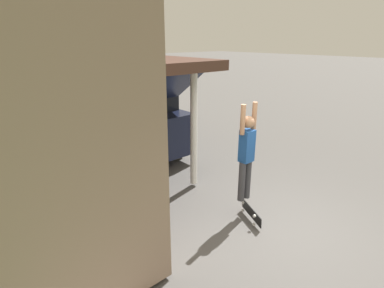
{
  "coord_description": "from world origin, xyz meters",
  "views": [
    {
      "loc": [
        -4.25,
        -2.55,
        3.37
      ],
      "look_at": [
        -0.05,
        2.32,
        1.1
      ],
      "focal_mm": 28.0,
      "sensor_mm": 36.0,
      "label": 1
    }
  ],
  "objects_px": {
    "car_down_street": "(36,79)",
    "skateboard": "(251,212)",
    "suv_parked": "(121,115)",
    "skateboarder": "(246,152)"
  },
  "relations": [
    {
      "from": "car_down_street",
      "to": "skateboard",
      "type": "xyz_separation_m",
      "value": [
        -1.51,
        -20.65,
        -0.5
      ]
    },
    {
      "from": "suv_parked",
      "to": "skateboard",
      "type": "xyz_separation_m",
      "value": [
        -0.06,
        -5.19,
        -0.97
      ]
    },
    {
      "from": "car_down_street",
      "to": "skateboarder",
      "type": "relative_size",
      "value": 2.22
    },
    {
      "from": "skateboarder",
      "to": "skateboard",
      "type": "relative_size",
      "value": 2.66
    },
    {
      "from": "suv_parked",
      "to": "skateboarder",
      "type": "distance_m",
      "value": 4.99
    },
    {
      "from": "skateboard",
      "to": "car_down_street",
      "type": "bearing_deg",
      "value": 85.81
    },
    {
      "from": "car_down_street",
      "to": "skateboarder",
      "type": "bearing_deg",
      "value": -94.23
    },
    {
      "from": "car_down_street",
      "to": "skateboard",
      "type": "relative_size",
      "value": 5.9
    },
    {
      "from": "suv_parked",
      "to": "skateboarder",
      "type": "bearing_deg",
      "value": -90.63
    },
    {
      "from": "suv_parked",
      "to": "skateboard",
      "type": "height_order",
      "value": "suv_parked"
    }
  ]
}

